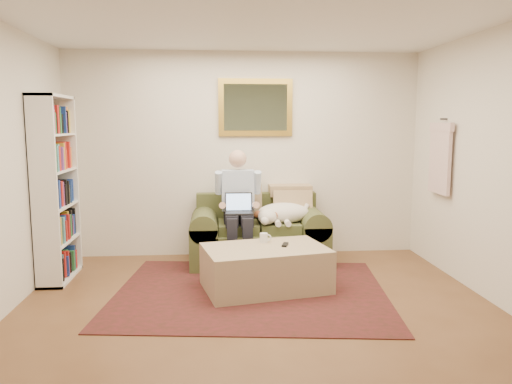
{
  "coord_description": "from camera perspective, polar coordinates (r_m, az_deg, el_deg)",
  "views": [
    {
      "loc": [
        -0.38,
        -3.9,
        1.71
      ],
      "look_at": [
        0.07,
        1.53,
        0.95
      ],
      "focal_mm": 35.0,
      "sensor_mm": 36.0,
      "label": 1
    }
  ],
  "objects": [
    {
      "name": "sofa",
      "position": [
        6.14,
        0.27,
        -5.49
      ],
      "size": [
        1.65,
        0.84,
        0.99
      ],
      "color": "#424926",
      "rests_on": "room_shell"
    },
    {
      "name": "seated_man",
      "position": [
        5.89,
        -2.0,
        -2.0
      ],
      "size": [
        0.54,
        0.78,
        1.39
      ],
      "primitive_type": null,
      "color": "#8CA7D8",
      "rests_on": "sofa"
    },
    {
      "name": "coffee_mug",
      "position": [
        5.32,
        0.89,
        -5.26
      ],
      "size": [
        0.08,
        0.08,
        0.1
      ],
      "primitive_type": "cylinder",
      "color": "white",
      "rests_on": "ottoman"
    },
    {
      "name": "laptop",
      "position": [
        5.82,
        -1.97,
        -1.79
      ],
      "size": [
        0.32,
        0.25,
        0.23
      ],
      "color": "black",
      "rests_on": "seated_man"
    },
    {
      "name": "wall_mirror",
      "position": [
        6.4,
        -0.06,
        9.64
      ],
      "size": [
        0.94,
        0.04,
        0.72
      ],
      "color": "gold",
      "rests_on": "room_shell"
    },
    {
      "name": "bookshelf",
      "position": [
        5.81,
        -21.94,
        0.34
      ],
      "size": [
        0.28,
        0.8,
        2.0
      ],
      "primitive_type": null,
      "color": "white",
      "rests_on": "room_shell"
    },
    {
      "name": "hanging_shirt",
      "position": [
        6.08,
        20.31,
        4.05
      ],
      "size": [
        0.06,
        0.52,
        0.9
      ],
      "primitive_type": null,
      "color": "beige",
      "rests_on": "room_shell"
    },
    {
      "name": "sleeping_dog",
      "position": [
        6.02,
        3.14,
        -2.41
      ],
      "size": [
        0.68,
        0.43,
        0.25
      ],
      "primitive_type": null,
      "color": "white",
      "rests_on": "sofa"
    },
    {
      "name": "tv_remote",
      "position": [
        5.2,
        3.34,
        -6.02
      ],
      "size": [
        0.09,
        0.16,
        0.02
      ],
      "primitive_type": "cube",
      "rotation": [
        0.0,
        0.0,
        -0.3
      ],
      "color": "black",
      "rests_on": "ottoman"
    },
    {
      "name": "ottoman",
      "position": [
        5.19,
        1.07,
        -8.72
      ],
      "size": [
        1.36,
        1.02,
        0.45
      ],
      "primitive_type": "cube",
      "rotation": [
        0.0,
        0.0,
        0.21
      ],
      "color": "tan",
      "rests_on": "room_shell"
    },
    {
      "name": "rug",
      "position": [
        5.16,
        -0.59,
        -11.34
      ],
      "size": [
        2.94,
        2.47,
        0.01
      ],
      "primitive_type": "cube",
      "rotation": [
        0.0,
        0.0,
        -0.12
      ],
      "color": "black",
      "rests_on": "room_shell"
    },
    {
      "name": "room_shell",
      "position": [
        4.29,
        0.34,
        2.47
      ],
      "size": [
        4.51,
        5.0,
        2.61
      ],
      "color": "brown",
      "rests_on": "ground"
    }
  ]
}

